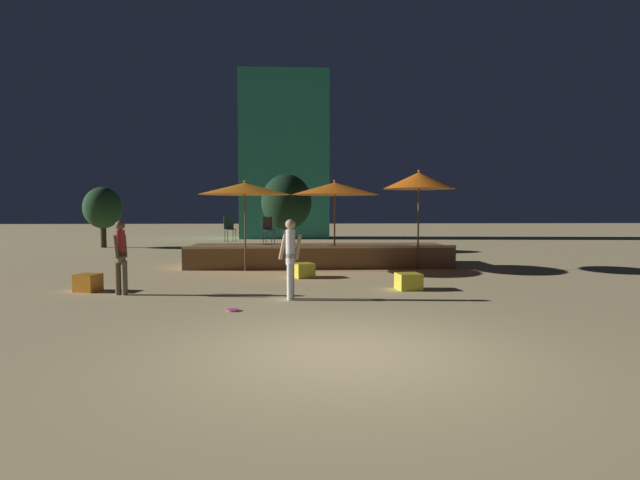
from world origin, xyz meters
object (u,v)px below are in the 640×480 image
(bistro_chair_0, at_px, (229,227))
(background_tree_1, at_px, (103,208))
(patio_umbrella_1, at_px, (335,189))
(patio_umbrella_2, at_px, (245,189))
(cube_seat_0, at_px, (88,283))
(person_1, at_px, (291,256))
(person_0, at_px, (121,255))
(background_tree_0, at_px, (286,202))
(cube_seat_1, at_px, (304,270))
(patio_umbrella_0, at_px, (419,181))
(bistro_chair_1, at_px, (268,227))
(cube_seat_2, at_px, (409,281))
(frisbee_disc, at_px, (233,310))

(bistro_chair_0, distance_m, background_tree_1, 10.59)
(patio_umbrella_1, relative_size, bistro_chair_0, 3.17)
(patio_umbrella_2, relative_size, cube_seat_0, 4.85)
(patio_umbrella_2, xyz_separation_m, person_1, (1.44, -5.00, -1.63))
(person_0, relative_size, background_tree_0, 0.47)
(bistro_chair_0, bearing_deg, patio_umbrella_2, -97.16)
(patio_umbrella_2, height_order, cube_seat_1, patio_umbrella_2)
(patio_umbrella_0, bearing_deg, background_tree_1, 143.96)
(patio_umbrella_1, height_order, bistro_chair_1, patio_umbrella_1)
(patio_umbrella_0, relative_size, cube_seat_2, 5.20)
(bistro_chair_1, bearing_deg, cube_seat_1, -91.33)
(cube_seat_2, bearing_deg, cube_seat_1, 137.68)
(cube_seat_0, xyz_separation_m, frisbee_disc, (3.67, -2.46, -0.19))
(patio_umbrella_0, height_order, bistro_chair_1, patio_umbrella_0)
(patio_umbrella_2, relative_size, bistro_chair_1, 3.17)
(patio_umbrella_2, xyz_separation_m, frisbee_disc, (0.36, -6.15, -2.53))
(patio_umbrella_0, relative_size, bistro_chair_0, 3.52)
(patio_umbrella_1, distance_m, frisbee_disc, 7.38)
(bistro_chair_0, relative_size, frisbee_disc, 4.08)
(patio_umbrella_1, xyz_separation_m, background_tree_0, (-1.64, 6.96, -0.33))
(bistro_chair_1, distance_m, background_tree_1, 12.04)
(person_0, xyz_separation_m, bistro_chair_0, (1.58, 6.50, 0.41))
(person_1, bearing_deg, frisbee_disc, -33.61)
(cube_seat_2, relative_size, person_0, 0.37)
(person_0, distance_m, frisbee_disc, 3.44)
(cube_seat_0, distance_m, cube_seat_2, 7.56)
(cube_seat_0, bearing_deg, cube_seat_2, -1.00)
(cube_seat_2, relative_size, bistro_chair_0, 0.68)
(background_tree_0, bearing_deg, bistro_chair_0, -111.21)
(cube_seat_0, relative_size, bistro_chair_0, 0.65)
(patio_umbrella_0, distance_m, patio_umbrella_1, 2.67)
(patio_umbrella_2, distance_m, cube_seat_2, 6.19)
(patio_umbrella_0, xyz_separation_m, background_tree_0, (-4.29, 7.17, -0.58))
(patio_umbrella_1, xyz_separation_m, bistro_chair_1, (-2.19, 1.28, -1.26))
(patio_umbrella_2, bearing_deg, cube_seat_0, -131.80)
(patio_umbrella_1, xyz_separation_m, cube_seat_1, (-1.03, -1.90, -2.37))
(background_tree_0, bearing_deg, bistro_chair_1, -95.54)
(patio_umbrella_2, xyz_separation_m, cube_seat_2, (4.26, -3.83, -2.36))
(cube_seat_0, xyz_separation_m, person_1, (4.75, -1.31, 0.72))
(background_tree_0, bearing_deg, person_1, -88.75)
(cube_seat_2, xyz_separation_m, bistro_chair_0, (-5.03, 6.09, 1.11))
(person_1, bearing_deg, cube_seat_2, 122.34)
(person_0, xyz_separation_m, bistro_chair_1, (2.98, 5.84, 0.41))
(person_1, bearing_deg, patio_umbrella_1, 175.20)
(cube_seat_0, distance_m, frisbee_disc, 4.42)
(background_tree_1, bearing_deg, person_0, -68.15)
(cube_seat_2, height_order, bistro_chair_0, bistro_chair_0)
(cube_seat_2, height_order, background_tree_1, background_tree_1)
(person_1, xyz_separation_m, background_tree_0, (-0.27, 12.28, 1.31))
(background_tree_1, bearing_deg, frisbee_disc, -62.44)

